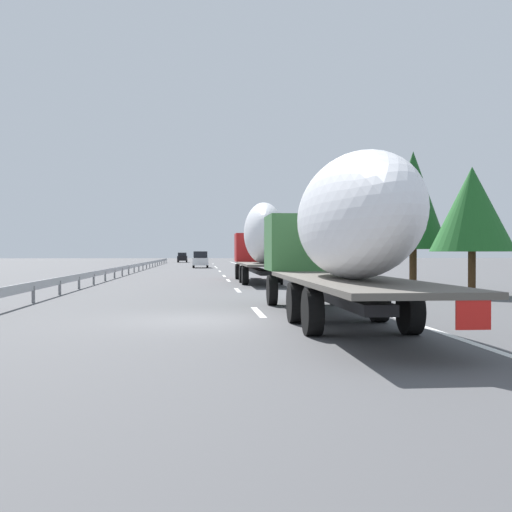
{
  "coord_description": "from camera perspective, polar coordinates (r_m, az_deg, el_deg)",
  "views": [
    {
      "loc": [
        -16.28,
        -0.09,
        1.83
      ],
      "look_at": [
        13.72,
        -2.78,
        1.64
      ],
      "focal_mm": 42.4,
      "sensor_mm": 36.0,
      "label": 1
    }
  ],
  "objects": [
    {
      "name": "lane_stripe_1",
      "position": [
        29.03,
        -1.74,
        -3.24
      ],
      "size": [
        3.2,
        0.2,
        0.01
      ],
      "primitive_type": "cube",
      "color": "white",
      "rests_on": "ground_plane"
    },
    {
      "name": "lane_stripe_6",
      "position": [
        77.24,
        -3.86,
        -1.0
      ],
      "size": [
        3.2,
        0.2,
        0.01
      ],
      "primitive_type": "cube",
      "color": "white",
      "rests_on": "ground_plane"
    },
    {
      "name": "truck_trailing",
      "position": [
        15.69,
        7.82,
        2.4
      ],
      "size": [
        14.38,
        2.55,
        4.11
      ],
      "color": "#387038",
      "rests_on": "ground_plane"
    },
    {
      "name": "guardrail_median",
      "position": [
        59.6,
        -10.99,
        -0.85
      ],
      "size": [
        94.0,
        0.1,
        0.76
      ],
      "color": "#9EA0A5",
      "rests_on": "ground_plane"
    },
    {
      "name": "tree_0",
      "position": [
        30.51,
        14.61,
        5.09
      ],
      "size": [
        3.3,
        3.3,
        6.74
      ],
      "color": "#472D19",
      "rests_on": "ground_plane"
    },
    {
      "name": "tree_1",
      "position": [
        40.24,
        10.08,
        2.71
      ],
      "size": [
        3.87,
        3.87,
        5.46
      ],
      "color": "#472D19",
      "rests_on": "ground_plane"
    },
    {
      "name": "lane_stripe_0",
      "position": [
        18.45,
        0.22,
        -5.31
      ],
      "size": [
        3.2,
        0.2,
        0.01
      ],
      "primitive_type": "cube",
      "color": "white",
      "rests_on": "ground_plane"
    },
    {
      "name": "lane_stripe_3",
      "position": [
        46.58,
        -3.02,
        -1.89
      ],
      "size": [
        3.2,
        0.2,
        0.01
      ],
      "primitive_type": "cube",
      "color": "white",
      "rests_on": "ground_plane"
    },
    {
      "name": "car_white_van",
      "position": [
        71.26,
        -5.26,
        -0.34
      ],
      "size": [
        4.01,
        1.83,
        1.93
      ],
      "color": "white",
      "rests_on": "ground_plane"
    },
    {
      "name": "edge_line_right",
      "position": [
        61.54,
        -0.08,
        -1.34
      ],
      "size": [
        110.0,
        0.2,
        0.01
      ],
      "primitive_type": "cube",
      "color": "white",
      "rests_on": "ground_plane"
    },
    {
      "name": "lane_stripe_7",
      "position": [
        94.52,
        -4.09,
        -0.75
      ],
      "size": [
        3.2,
        0.2,
        0.01
      ],
      "primitive_type": "cube",
      "color": "white",
      "rests_on": "ground_plane"
    },
    {
      "name": "road_sign",
      "position": [
        60.27,
        1.17,
        0.66
      ],
      "size": [
        0.1,
        0.9,
        3.09
      ],
      "color": "gray",
      "rests_on": "ground_plane"
    },
    {
      "name": "lane_stripe_5",
      "position": [
        70.73,
        -3.74,
        -1.12
      ],
      "size": [
        3.2,
        0.2,
        0.01
      ],
      "primitive_type": "cube",
      "color": "white",
      "rests_on": "ground_plane"
    },
    {
      "name": "ground_plane",
      "position": [
        56.31,
        -5.22,
        -1.5
      ],
      "size": [
        260.0,
        260.0,
        0.0
      ],
      "primitive_type": "plane",
      "color": "#4C4C4F"
    },
    {
      "name": "truck_lead",
      "position": [
        35.92,
        0.48,
        1.54
      ],
      "size": [
        13.21,
        2.55,
        4.66
      ],
      "color": "#B21919",
      "rests_on": "ground_plane"
    },
    {
      "name": "lane_stripe_4",
      "position": [
        58.2,
        -3.44,
        -1.44
      ],
      "size": [
        3.2,
        0.2,
        0.01
      ],
      "primitive_type": "cube",
      "color": "white",
      "rests_on": "ground_plane"
    },
    {
      "name": "car_black_suv",
      "position": [
        109.78,
        -6.96,
        -0.13
      ],
      "size": [
        4.5,
        1.74,
        1.76
      ],
      "color": "black",
      "rests_on": "ground_plane"
    },
    {
      "name": "lane_stripe_2",
      "position": [
        39.15,
        -2.62,
        -2.31
      ],
      "size": [
        3.2,
        0.2,
        0.01
      ],
      "primitive_type": "cube",
      "color": "white",
      "rests_on": "ground_plane"
    },
    {
      "name": "tree_2",
      "position": [
        26.91,
        19.71,
        4.17
      ],
      "size": [
        3.49,
        3.49,
        5.42
      ],
      "color": "#472D19",
      "rests_on": "ground_plane"
    }
  ]
}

